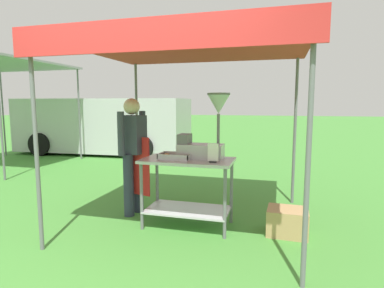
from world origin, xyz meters
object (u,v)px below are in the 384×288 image
object	(u,v)px
vendor	(133,150)
supply_crate	(287,222)
stall_canopy	(190,50)
menu_sign	(213,154)
donut_tray	(176,157)
donut_fryer	(206,134)
donut_cart	(188,179)
van_silver	(105,125)

from	to	relation	value
vendor	supply_crate	bearing A→B (deg)	-4.80
stall_canopy	menu_sign	size ratio (longest dim) A/B	12.67
donut_tray	donut_fryer	xyz separation A→B (m)	(0.35, 0.12, 0.29)
vendor	donut_cart	bearing A→B (deg)	-15.33
van_silver	donut_fryer	bearing A→B (deg)	-48.79
stall_canopy	donut_cart	world-z (taller)	stall_canopy
donut_cart	supply_crate	distance (m)	1.29
donut_tray	supply_crate	world-z (taller)	donut_tray
donut_fryer	van_silver	size ratio (longest dim) A/B	0.15
donut_fryer	menu_sign	xyz separation A→B (m)	(0.14, -0.23, -0.22)
donut_fryer	menu_sign	bearing A→B (deg)	-58.84
stall_canopy	supply_crate	xyz separation A→B (m)	(1.21, -0.04, -2.02)
stall_canopy	menu_sign	xyz separation A→B (m)	(0.35, -0.24, -1.23)
donut_cart	menu_sign	world-z (taller)	menu_sign
vendor	van_silver	distance (m)	5.95
menu_sign	vendor	world-z (taller)	vendor
donut_cart	van_silver	xyz separation A→B (m)	(-4.22, 5.14, 0.27)
donut_tray	donut_cart	bearing A→B (deg)	11.28
donut_tray	supply_crate	distance (m)	1.54
vendor	van_silver	world-z (taller)	van_silver
supply_crate	van_silver	bearing A→B (deg)	136.87
stall_canopy	van_silver	distance (m)	6.70
van_silver	menu_sign	bearing A→B (deg)	-49.18
donut_tray	van_silver	world-z (taller)	van_silver
donut_cart	donut_fryer	bearing A→B (deg)	23.78
donut_cart	vendor	bearing A→B (deg)	164.67
stall_canopy	vendor	world-z (taller)	stall_canopy
supply_crate	van_silver	distance (m)	7.47
donut_cart	donut_tray	size ratio (longest dim) A/B	2.85
supply_crate	menu_sign	bearing A→B (deg)	-166.74
stall_canopy	donut_tray	xyz separation A→B (m)	(-0.15, -0.13, -1.30)
van_silver	donut_tray	bearing A→B (deg)	-51.81
stall_canopy	van_silver	bearing A→B (deg)	129.89
donut_fryer	supply_crate	world-z (taller)	donut_fryer
donut_cart	donut_tray	world-z (taller)	donut_tray
stall_canopy	supply_crate	distance (m)	2.36
donut_cart	menu_sign	bearing A→B (deg)	-22.30
donut_cart	van_silver	world-z (taller)	van_silver
menu_sign	vendor	bearing A→B (deg)	162.59
donut_fryer	vendor	size ratio (longest dim) A/B	0.50
vendor	supply_crate	size ratio (longest dim) A/B	3.35
donut_tray	donut_fryer	distance (m)	0.47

